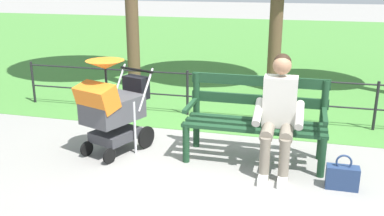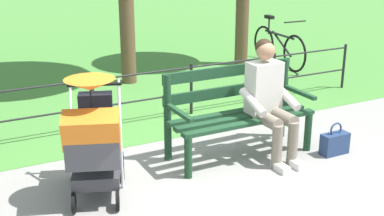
{
  "view_description": "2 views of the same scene",
  "coord_description": "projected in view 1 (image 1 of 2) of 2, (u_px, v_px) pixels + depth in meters",
  "views": [
    {
      "loc": [
        -0.98,
        4.59,
        2.08
      ],
      "look_at": [
        0.19,
        0.08,
        0.62
      ],
      "focal_mm": 39.99,
      "sensor_mm": 36.0,
      "label": 1
    },
    {
      "loc": [
        2.33,
        4.32,
        2.32
      ],
      "look_at": [
        0.14,
        0.11,
        0.69
      ],
      "focal_mm": 47.83,
      "sensor_mm": 36.0,
      "label": 2
    }
  ],
  "objects": [
    {
      "name": "park_bench",
      "position": [
        256.0,
        116.0,
        4.92
      ],
      "size": [
        1.6,
        0.6,
        0.96
      ],
      "color": "#193D23",
      "rests_on": "ground"
    },
    {
      "name": "park_fence",
      "position": [
        231.0,
        92.0,
        6.35
      ],
      "size": [
        6.77,
        0.04,
        0.7
      ],
      "color": "black",
      "rests_on": "ground"
    },
    {
      "name": "handbag",
      "position": [
        342.0,
        177.0,
        4.31
      ],
      "size": [
        0.32,
        0.14,
        0.37
      ],
      "color": "navy",
      "rests_on": "ground"
    },
    {
      "name": "grass_lawn",
      "position": [
        270.0,
        45.0,
        13.23
      ],
      "size": [
        40.0,
        16.0,
        0.01
      ],
      "primitive_type": "cube",
      "color": "#478438",
      "rests_on": "ground"
    },
    {
      "name": "ground_plane",
      "position": [
        209.0,
        157.0,
        5.1
      ],
      "size": [
        60.0,
        60.0,
        0.0
      ],
      "primitive_type": "plane",
      "color": "gray"
    },
    {
      "name": "person_on_bench",
      "position": [
        279.0,
        111.0,
        4.61
      ],
      "size": [
        0.53,
        0.74,
        1.28
      ],
      "color": "slate",
      "rests_on": "ground"
    },
    {
      "name": "stroller",
      "position": [
        112.0,
        106.0,
        5.06
      ],
      "size": [
        0.76,
        0.99,
        1.15
      ],
      "color": "black",
      "rests_on": "ground"
    }
  ]
}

